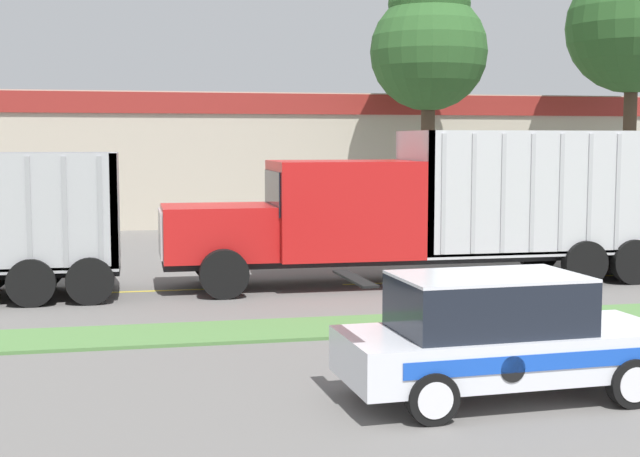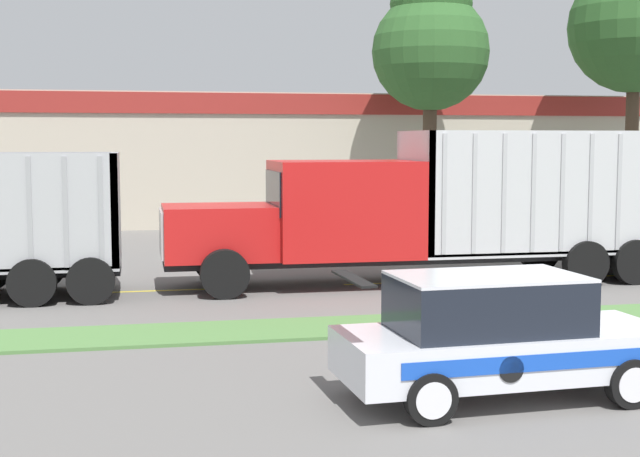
% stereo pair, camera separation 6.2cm
% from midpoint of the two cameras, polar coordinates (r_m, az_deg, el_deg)
% --- Properties ---
extents(grass_verge, '(120.00, 1.77, 0.06)m').
position_cam_midpoint_polar(grass_verge, '(16.65, 4.72, -6.17)').
color(grass_verge, '#517F42').
rests_on(grass_verge, ground_plane).
extents(centre_line_3, '(2.40, 0.14, 0.01)m').
position_cam_midpoint_polar(centre_line_3, '(20.81, -9.74, -3.92)').
color(centre_line_3, yellow).
rests_on(centre_line_3, ground_plane).
extents(centre_line_4, '(2.40, 0.14, 0.01)m').
position_cam_midpoint_polar(centre_line_4, '(21.66, 4.72, -3.49)').
color(centre_line_4, yellow).
rests_on(centre_line_4, ground_plane).
extents(centre_line_5, '(2.40, 0.14, 0.01)m').
position_cam_midpoint_polar(centre_line_5, '(23.73, 17.35, -2.93)').
color(centre_line_5, yellow).
rests_on(centre_line_5, ground_plane).
extents(dump_truck_lead, '(11.74, 2.81, 3.67)m').
position_cam_midpoint_polar(dump_truck_lead, '(21.27, 3.89, 0.77)').
color(dump_truck_lead, black).
rests_on(dump_truck_lead, ground_plane).
extents(rally_car, '(4.50, 2.02, 1.71)m').
position_cam_midpoint_polar(rally_car, '(12.13, 11.47, -6.72)').
color(rally_car, silver).
rests_on(rally_car, ground_plane).
extents(store_building_backdrop, '(43.66, 12.10, 5.33)m').
position_cam_midpoint_polar(store_building_backdrop, '(40.78, -10.65, 4.46)').
color(store_building_backdrop, '#BCB29E').
rests_on(store_building_backdrop, ground_plane).
extents(tree_behind_left, '(4.35, 4.35, 9.97)m').
position_cam_midpoint_polar(tree_behind_left, '(33.82, 7.16, 11.81)').
color(tree_behind_left, '#473828').
rests_on(tree_behind_left, ground_plane).
extents(tree_behind_centre, '(5.06, 5.06, 11.57)m').
position_cam_midpoint_polar(tree_behind_centre, '(36.82, 19.60, 12.82)').
color(tree_behind_centre, '#473828').
rests_on(tree_behind_centre, ground_plane).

